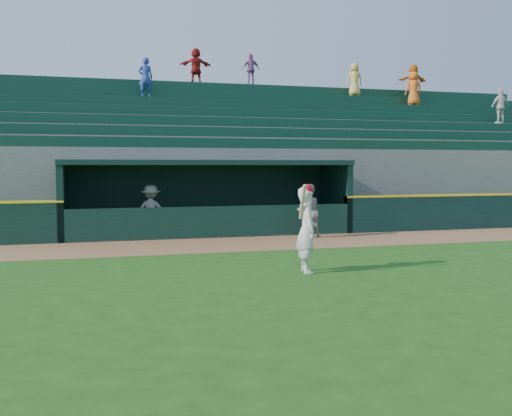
# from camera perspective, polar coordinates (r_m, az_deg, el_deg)

# --- Properties ---
(ground) EXTENTS (120.00, 120.00, 0.00)m
(ground) POSITION_cam_1_polar(r_m,az_deg,el_deg) (11.84, 2.08, -6.84)
(ground) COLOR #1E4B12
(ground) RESTS_ON ground
(warning_track) EXTENTS (40.00, 3.00, 0.01)m
(warning_track) POSITION_cam_1_polar(r_m,az_deg,el_deg) (16.52, -3.06, -3.66)
(warning_track) COLOR brown
(warning_track) RESTS_ON ground
(dugout_player_front) EXTENTS (1.00, 0.90, 1.70)m
(dugout_player_front) POSITION_cam_1_polar(r_m,az_deg,el_deg) (18.06, 5.23, -0.30)
(dugout_player_front) COLOR gray
(dugout_player_front) RESTS_ON ground
(dugout_player_inside) EXTENTS (1.17, 0.82, 1.66)m
(dugout_player_inside) POSITION_cam_1_polar(r_m,az_deg,el_deg) (18.58, -10.45, -0.28)
(dugout_player_inside) COLOR #9C9D98
(dugout_player_inside) RESTS_ON ground
(dugout) EXTENTS (9.40, 2.80, 2.46)m
(dugout) POSITION_cam_1_polar(r_m,az_deg,el_deg) (19.43, -5.05, 1.52)
(dugout) COLOR slate
(dugout) RESTS_ON ground
(stands) EXTENTS (34.50, 6.29, 7.50)m
(stands) POSITION_cam_1_polar(r_m,az_deg,el_deg) (23.91, -7.02, 4.51)
(stands) COLOR slate
(stands) RESTS_ON ground
(batter_at_plate) EXTENTS (0.52, 0.84, 1.91)m
(batter_at_plate) POSITION_cam_1_polar(r_m,az_deg,el_deg) (12.19, 5.08, -2.04)
(batter_at_plate) COLOR silver
(batter_at_plate) RESTS_ON ground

